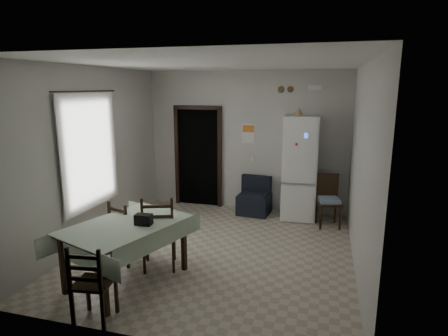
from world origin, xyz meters
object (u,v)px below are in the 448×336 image
corner_chair (329,201)px  dining_chair_near_head (94,282)px  dining_chair_far_right (159,231)px  dining_chair_far_left (128,231)px  dining_table (127,253)px  fridge (300,168)px  navy_seat (254,196)px

corner_chair → dining_chair_near_head: 4.46m
dining_chair_far_right → dining_chair_far_left: bearing=-27.0°
dining_chair_far_left → dining_chair_near_head: bearing=123.7°
dining_chair_near_head → dining_table: bearing=-91.8°
dining_chair_far_left → dining_chair_far_right: size_ratio=0.87×
dining_chair_far_right → corner_chair: bearing=-156.1°
dining_chair_far_right → fridge: bearing=-144.4°
dining_chair_far_left → fridge: bearing=-112.8°
fridge → dining_chair_far_right: bearing=-126.0°
dining_table → dining_chair_far_left: size_ratio=1.65×
navy_seat → corner_chair: size_ratio=0.79×
dining_table → corner_chair: bearing=67.2°
dining_chair_far_left → dining_chair_near_head: (0.38, -1.43, -0.00)m
corner_chair → dining_chair_far_right: (-2.35, -2.33, 0.06)m
dining_table → dining_chair_far_left: bearing=138.0°
dining_table → dining_chair_far_right: dining_chair_far_right is taller
corner_chair → navy_seat: bearing=152.8°
dining_table → dining_chair_far_right: size_ratio=1.43×
navy_seat → dining_chair_far_left: bearing=-112.9°
fridge → navy_seat: (-0.89, 0.00, -0.64)m
corner_chair → dining_chair_far_left: (-2.89, -2.27, -0.01)m
fridge → dining_chair_near_head: 4.50m
dining_chair_far_left → dining_chair_far_right: bearing=-167.5°
fridge → dining_chair_far_left: bearing=-133.9°
dining_table → dining_chair_far_left: 0.63m
fridge → dining_chair_near_head: fridge is taller
dining_chair_near_head → dining_chair_far_left: bearing=-82.4°
dining_chair_far_left → dining_chair_far_right: dining_chair_far_right is taller
corner_chair → dining_table: bearing=-146.7°
navy_seat → dining_chair_far_right: 2.81m
fridge → corner_chair: size_ratio=2.10×
navy_seat → dining_chair_far_left: 2.97m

